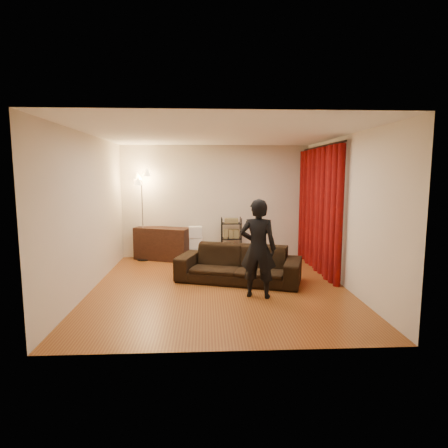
{
  "coord_description": "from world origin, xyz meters",
  "views": [
    {
      "loc": [
        -0.25,
        -6.56,
        2.02
      ],
      "look_at": [
        0.1,
        0.3,
        1.1
      ],
      "focal_mm": 30.0,
      "sensor_mm": 36.0,
      "label": 1
    }
  ],
  "objects": [
    {
      "name": "wall_back",
      "position": [
        0.0,
        2.5,
        1.35
      ],
      "size": [
        5.0,
        0.0,
        5.0
      ],
      "primitive_type": "plane",
      "rotation": [
        1.57,
        0.0,
        0.0
      ],
      "color": "beige",
      "rests_on": "ground"
    },
    {
      "name": "curtain",
      "position": [
        2.13,
        1.12,
        1.28
      ],
      "size": [
        0.22,
        2.65,
        2.55
      ],
      "primitive_type": null,
      "color": "#6C0805",
      "rests_on": "ground"
    },
    {
      "name": "person",
      "position": [
        0.61,
        -0.6,
        0.81
      ],
      "size": [
        0.68,
        0.55,
        1.63
      ],
      "primitive_type": "imported",
      "rotation": [
        0.0,
        0.0,
        2.84
      ],
      "color": "black",
      "rests_on": "ground"
    },
    {
      "name": "sofa",
      "position": [
        0.38,
        0.3,
        0.33
      ],
      "size": [
        2.46,
        1.56,
        0.67
      ],
      "primitive_type": "imported",
      "rotation": [
        0.0,
        0.0,
        -0.31
      ],
      "color": "black",
      "rests_on": "ground"
    },
    {
      "name": "ceiling",
      "position": [
        0.0,
        0.0,
        2.7
      ],
      "size": [
        5.0,
        5.0,
        0.0
      ],
      "primitive_type": "plane",
      "rotation": [
        3.14,
        0.0,
        0.0
      ],
      "color": "white",
      "rests_on": "ground"
    },
    {
      "name": "storage_boxes",
      "position": [
        -0.48,
        2.16,
        0.4
      ],
      "size": [
        0.33,
        0.26,
        0.8
      ],
      "primitive_type": null,
      "rotation": [
        0.0,
        0.0,
        0.01
      ],
      "color": "silver",
      "rests_on": "ground"
    },
    {
      "name": "wall_front",
      "position": [
        0.0,
        -2.5,
        1.35
      ],
      "size": [
        5.0,
        0.0,
        5.0
      ],
      "primitive_type": "plane",
      "rotation": [
        -1.57,
        0.0,
        0.0
      ],
      "color": "beige",
      "rests_on": "ground"
    },
    {
      "name": "floor_lamp",
      "position": [
        -1.71,
        2.2,
        1.04
      ],
      "size": [
        0.39,
        0.39,
        2.08
      ],
      "primitive_type": null,
      "rotation": [
        0.0,
        0.0,
        -0.03
      ],
      "color": "silver",
      "rests_on": "ground"
    },
    {
      "name": "wall_right",
      "position": [
        2.25,
        0.0,
        1.35
      ],
      "size": [
        0.0,
        5.0,
        5.0
      ],
      "primitive_type": "plane",
      "rotation": [
        1.57,
        0.0,
        -1.57
      ],
      "color": "beige",
      "rests_on": "ground"
    },
    {
      "name": "floor",
      "position": [
        0.0,
        0.0,
        0.0
      ],
      "size": [
        5.0,
        5.0,
        0.0
      ],
      "primitive_type": "plane",
      "color": "brown",
      "rests_on": "ground"
    },
    {
      "name": "curtain_rod",
      "position": [
        2.15,
        1.12,
        2.58
      ],
      "size": [
        0.04,
        2.65,
        0.04
      ],
      "primitive_type": "cylinder",
      "rotation": [
        1.57,
        0.0,
        0.0
      ],
      "color": "black",
      "rests_on": "wall_right"
    },
    {
      "name": "media_cabinet",
      "position": [
        -1.25,
        2.23,
        0.38
      ],
      "size": [
        1.4,
        0.92,
        0.76
      ],
      "primitive_type": "cube",
      "rotation": [
        0.0,
        0.0,
        -0.36
      ],
      "color": "black",
      "rests_on": "ground"
    },
    {
      "name": "wall_left",
      "position": [
        -2.25,
        0.0,
        1.35
      ],
      "size": [
        0.0,
        5.0,
        5.0
      ],
      "primitive_type": "plane",
      "rotation": [
        1.57,
        0.0,
        1.57
      ],
      "color": "beige",
      "rests_on": "ground"
    },
    {
      "name": "wire_shelf",
      "position": [
        0.37,
        2.19,
        0.5
      ],
      "size": [
        0.5,
        0.38,
        1.0
      ],
      "primitive_type": null,
      "rotation": [
        0.0,
        0.0,
        -0.16
      ],
      "color": "black",
      "rests_on": "ground"
    }
  ]
}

